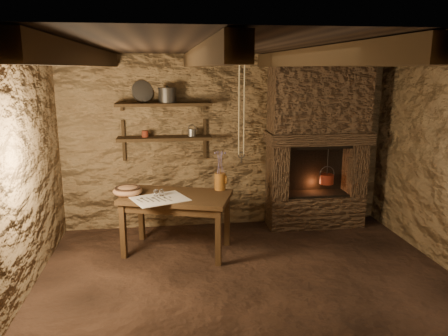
{
  "coord_description": "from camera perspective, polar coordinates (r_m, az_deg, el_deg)",
  "views": [
    {
      "loc": [
        -0.84,
        -3.98,
        2.21
      ],
      "look_at": [
        -0.18,
        0.9,
        1.08
      ],
      "focal_mm": 35.0,
      "sensor_mm": 36.0,
      "label": 1
    }
  ],
  "objects": [
    {
      "name": "floor",
      "position": [
        4.63,
        3.83,
        -15.67
      ],
      "size": [
        4.5,
        4.5,
        0.0
      ],
      "primitive_type": "plane",
      "color": "black",
      "rests_on": "ground"
    },
    {
      "name": "back_wall",
      "position": [
        6.12,
        0.25,
        3.39
      ],
      "size": [
        4.5,
        0.04,
        2.4
      ],
      "primitive_type": "cube",
      "color": "brown",
      "rests_on": "floor"
    },
    {
      "name": "front_wall",
      "position": [
        2.38,
        14.18,
        -12.74
      ],
      "size": [
        4.5,
        0.04,
        2.4
      ],
      "primitive_type": "cube",
      "color": "brown",
      "rests_on": "floor"
    },
    {
      "name": "left_wall",
      "position": [
        4.34,
        -26.44,
        -1.97
      ],
      "size": [
        0.04,
        4.0,
        2.4
      ],
      "primitive_type": "cube",
      "color": "brown",
      "rests_on": "floor"
    },
    {
      "name": "ceiling",
      "position": [
        4.07,
        4.35,
        15.51
      ],
      "size": [
        4.5,
        4.0,
        0.04
      ],
      "primitive_type": "cube",
      "color": "black",
      "rests_on": "back_wall"
    },
    {
      "name": "beam_far_left",
      "position": [
        4.03,
        -17.65,
        13.7
      ],
      "size": [
        0.14,
        3.95,
        0.16
      ],
      "primitive_type": "cube",
      "color": "black",
      "rests_on": "ceiling"
    },
    {
      "name": "beam_mid_left",
      "position": [
        3.99,
        -2.93,
        14.28
      ],
      "size": [
        0.14,
        3.95,
        0.16
      ],
      "primitive_type": "cube",
      "color": "black",
      "rests_on": "ceiling"
    },
    {
      "name": "beam_mid_right",
      "position": [
        4.2,
        11.22,
        14.0
      ],
      "size": [
        0.14,
        3.95,
        0.16
      ],
      "primitive_type": "cube",
      "color": "black",
      "rests_on": "ceiling"
    },
    {
      "name": "beam_far_right",
      "position": [
        4.62,
        23.36,
        13.09
      ],
      "size": [
        0.14,
        3.95,
        0.16
      ],
      "primitive_type": "cube",
      "color": "black",
      "rests_on": "ceiling"
    },
    {
      "name": "shelf_lower",
      "position": [
        5.89,
        -7.76,
        3.88
      ],
      "size": [
        1.25,
        0.3,
        0.04
      ],
      "primitive_type": "cube",
      "color": "black",
      "rests_on": "back_wall"
    },
    {
      "name": "shelf_upper",
      "position": [
        5.84,
        -7.89,
        8.25
      ],
      "size": [
        1.25,
        0.3,
        0.04
      ],
      "primitive_type": "cube",
      "color": "black",
      "rests_on": "back_wall"
    },
    {
      "name": "hearth",
      "position": [
        6.2,
        12.1,
        3.47
      ],
      "size": [
        1.43,
        0.51,
        2.3
      ],
      "color": "#3D2B1E",
      "rests_on": "floor"
    },
    {
      "name": "work_table",
      "position": [
        5.39,
        -6.17,
        -6.92
      ],
      "size": [
        1.43,
        1.08,
        0.73
      ],
      "rotation": [
        0.0,
        0.0,
        -0.31
      ],
      "color": "#382413",
      "rests_on": "floor"
    },
    {
      "name": "linen_cloth",
      "position": [
        5.13,
        -8.36,
        -4.03
      ],
      "size": [
        0.73,
        0.67,
        0.01
      ],
      "primitive_type": "cube",
      "rotation": [
        0.0,
        0.0,
        0.39
      ],
      "color": "silver",
      "rests_on": "work_table"
    },
    {
      "name": "pewter_cutlery_row",
      "position": [
        5.11,
        -8.37,
        -3.98
      ],
      "size": [
        0.53,
        0.37,
        0.01
      ],
      "primitive_type": null,
      "rotation": [
        0.0,
        0.0,
        0.39
      ],
      "color": "gray",
      "rests_on": "linen_cloth"
    },
    {
      "name": "drinking_glasses",
      "position": [
        5.23,
        -8.16,
        -3.21
      ],
      "size": [
        0.19,
        0.06,
        0.08
      ],
      "primitive_type": null,
      "color": "silver",
      "rests_on": "linen_cloth"
    },
    {
      "name": "stoneware_jug",
      "position": [
        5.43,
        -0.49,
        -0.7
      ],
      "size": [
        0.17,
        0.17,
        0.49
      ],
      "rotation": [
        0.0,
        0.0,
        0.29
      ],
      "color": "#95561C",
      "rests_on": "work_table"
    },
    {
      "name": "wooden_bowl",
      "position": [
        5.39,
        -12.48,
        -2.95
      ],
      "size": [
        0.42,
        0.42,
        0.12
      ],
      "primitive_type": "ellipsoid",
      "rotation": [
        0.0,
        0.0,
        -0.23
      ],
      "color": "#986542",
      "rests_on": "work_table"
    },
    {
      "name": "iron_stockpot",
      "position": [
        5.83,
        -7.4,
        9.32
      ],
      "size": [
        0.29,
        0.29,
        0.18
      ],
      "primitive_type": "cylinder",
      "rotation": [
        0.0,
        0.0,
        0.3
      ],
      "color": "#2A2725",
      "rests_on": "shelf_upper"
    },
    {
      "name": "tin_pan",
      "position": [
        5.93,
        -10.63,
        9.81
      ],
      "size": [
        0.32,
        0.23,
        0.29
      ],
      "primitive_type": "cylinder",
      "rotation": [
        1.26,
        0.0,
        0.41
      ],
      "color": "gray",
      "rests_on": "shelf_upper"
    },
    {
      "name": "small_kettle",
      "position": [
        5.89,
        -4.21,
        4.64
      ],
      "size": [
        0.17,
        0.15,
        0.15
      ],
      "primitive_type": null,
      "rotation": [
        0.0,
        0.0,
        -0.36
      ],
      "color": "gray",
      "rests_on": "shelf_lower"
    },
    {
      "name": "rusty_tin",
      "position": [
        5.89,
        -10.27,
        4.41
      ],
      "size": [
        0.09,
        0.09,
        0.09
      ],
      "primitive_type": "cylinder",
      "rotation": [
        0.0,
        0.0,
        0.08
      ],
      "color": "#5A1D12",
      "rests_on": "shelf_lower"
    },
    {
      "name": "red_pot",
      "position": [
        6.31,
        13.28,
        -1.33
      ],
      "size": [
        0.23,
        0.23,
        0.54
      ],
      "rotation": [
        0.0,
        0.0,
        0.21
      ],
      "color": "maroon",
      "rests_on": "hearth"
    },
    {
      "name": "hanging_ropes",
      "position": [
        5.12,
        2.32,
        8.28
      ],
      "size": [
        0.08,
        0.08,
        1.2
      ],
      "primitive_type": null,
      "color": "beige",
      "rests_on": "ceiling"
    }
  ]
}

